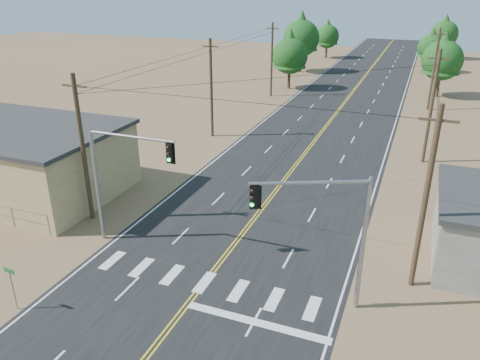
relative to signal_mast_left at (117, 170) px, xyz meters
The scene contains 16 objects.
road 21.58m from the signal_mast_left, 72.07° to the left, with size 15.00×200.00×0.02m, color black.
utility_pole_left_near 4.50m from the signal_mast_left, 153.68° to the left, with size 1.80×0.30×10.00m.
utility_pole_left_mid 22.36m from the signal_mast_left, 100.39° to the left, with size 1.80×0.30×10.00m.
utility_pole_left_far 42.19m from the signal_mast_left, 95.48° to the left, with size 1.80×0.30×10.00m.
utility_pole_right_near 17.09m from the signal_mast_left, ahead, with size 1.80×0.30×10.00m.
utility_pole_right_mid 27.78m from the signal_mast_left, 52.35° to the left, with size 1.80×0.30×10.00m.
utility_pole_right_far 45.29m from the signal_mast_left, 68.00° to the left, with size 1.80×0.30×10.00m.
signal_mast_left is the anchor object (origin of this frame).
signal_mast_right 13.13m from the signal_mast_left, ahead, with size 5.14×2.52×7.12m.
street_sign 8.26m from the signal_mast_left, 100.16° to the right, with size 0.71×0.10×2.38m.
tree_left_near 47.75m from the signal_mast_left, 93.63° to the left, with size 5.29×5.29×8.82m.
tree_left_mid 62.26m from the signal_mast_left, 94.69° to the left, with size 6.33×6.33×10.55m.
tree_left_far 79.87m from the signal_mast_left, 92.91° to the left, with size 4.79×4.79×7.99m.
tree_right_near 53.27m from the signal_mast_left, 70.28° to the left, with size 5.49×5.49×9.15m.
tree_right_mid 71.79m from the signal_mast_left, 76.83° to the left, with size 4.63×4.63×7.71m.
tree_right_far 89.15m from the signal_mast_left, 78.01° to the left, with size 5.42×5.42×9.03m.
Camera 1 is at (9.59, -11.05, 15.23)m, focal length 35.00 mm.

